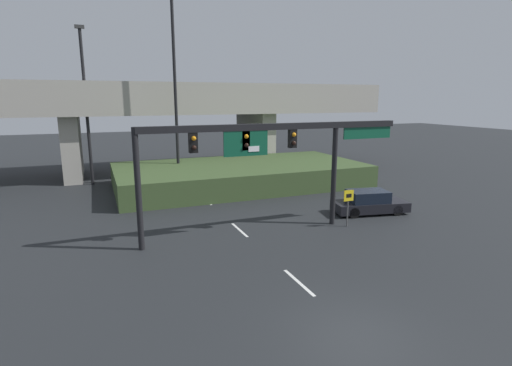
{
  "coord_description": "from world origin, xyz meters",
  "views": [
    {
      "loc": [
        -6.85,
        -8.86,
        6.91
      ],
      "look_at": [
        0.0,
        8.01,
        3.04
      ],
      "focal_mm": 28.0,
      "sensor_mm": 36.0,
      "label": 1
    }
  ],
  "objects_px": {
    "highway_light_pole_far": "(175,81)",
    "parked_sedan_near_right": "(369,203)",
    "signal_gantry": "(267,146)",
    "speed_limit_sign": "(348,202)",
    "highway_light_pole_near": "(86,103)"
  },
  "relations": [
    {
      "from": "signal_gantry",
      "to": "parked_sedan_near_right",
      "type": "distance_m",
      "value": 8.3
    },
    {
      "from": "speed_limit_sign",
      "to": "highway_light_pole_near",
      "type": "relative_size",
      "value": 0.17
    },
    {
      "from": "speed_limit_sign",
      "to": "highway_light_pole_near",
      "type": "bearing_deg",
      "value": 127.11
    },
    {
      "from": "parked_sedan_near_right",
      "to": "signal_gantry",
      "type": "bearing_deg",
      "value": -161.2
    },
    {
      "from": "highway_light_pole_near",
      "to": "signal_gantry",
      "type": "bearing_deg",
      "value": -62.76
    },
    {
      "from": "signal_gantry",
      "to": "highway_light_pole_far",
      "type": "distance_m",
      "value": 14.45
    },
    {
      "from": "speed_limit_sign",
      "to": "highway_light_pole_far",
      "type": "xyz_separation_m",
      "value": [
        -6.33,
        14.59,
        6.87
      ]
    },
    {
      "from": "speed_limit_sign",
      "to": "parked_sedan_near_right",
      "type": "relative_size",
      "value": 0.44
    },
    {
      "from": "signal_gantry",
      "to": "parked_sedan_near_right",
      "type": "relative_size",
      "value": 2.99
    },
    {
      "from": "speed_limit_sign",
      "to": "highway_light_pole_near",
      "type": "xyz_separation_m",
      "value": [
        -12.91,
        17.06,
        5.16
      ]
    },
    {
      "from": "highway_light_pole_far",
      "to": "parked_sedan_near_right",
      "type": "relative_size",
      "value": 3.31
    },
    {
      "from": "signal_gantry",
      "to": "highway_light_pole_near",
      "type": "relative_size",
      "value": 1.15
    },
    {
      "from": "highway_light_pole_near",
      "to": "parked_sedan_near_right",
      "type": "relative_size",
      "value": 2.59
    },
    {
      "from": "speed_limit_sign",
      "to": "highway_light_pole_near",
      "type": "distance_m",
      "value": 22.01
    },
    {
      "from": "signal_gantry",
      "to": "highway_light_pole_near",
      "type": "xyz_separation_m",
      "value": [
        -8.41,
        16.34,
        1.95
      ]
    }
  ]
}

